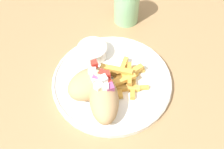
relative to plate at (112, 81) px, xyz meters
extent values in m
cube|color=#9E7A51|center=(-0.03, 0.01, -0.03)|extent=(1.52, 1.52, 0.04)
cylinder|color=white|center=(0.00, 0.00, 0.00)|extent=(0.28, 0.28, 0.01)
torus|color=white|center=(0.00, 0.00, 0.01)|extent=(0.28, 0.28, 0.01)
ellipsoid|color=tan|center=(-0.07, -0.03, 0.03)|extent=(0.13, 0.12, 0.06)
cube|color=silver|center=(-0.07, -0.01, 0.06)|extent=(0.02, 0.02, 0.02)
cube|color=#A34C84|center=(-0.05, -0.03, 0.06)|extent=(0.02, 0.02, 0.02)
cube|color=#B7D693|center=(-0.05, -0.02, 0.06)|extent=(0.02, 0.02, 0.01)
cube|color=white|center=(-0.06, -0.03, 0.07)|extent=(0.02, 0.02, 0.01)
cube|color=red|center=(-0.04, -0.02, 0.06)|extent=(0.02, 0.02, 0.01)
cube|color=red|center=(-0.03, -0.01, 0.07)|extent=(0.02, 0.02, 0.01)
cube|color=white|center=(-0.05, -0.01, 0.07)|extent=(0.02, 0.02, 0.02)
ellipsoid|color=tan|center=(-0.05, 0.02, 0.03)|extent=(0.12, 0.10, 0.05)
cube|color=white|center=(-0.05, 0.01, 0.05)|extent=(0.02, 0.02, 0.02)
cube|color=#B7D693|center=(-0.04, 0.01, 0.06)|extent=(0.01, 0.01, 0.01)
cube|color=red|center=(-0.02, 0.03, 0.06)|extent=(0.02, 0.02, 0.01)
cube|color=#A34C84|center=(-0.05, 0.00, 0.06)|extent=(0.02, 0.02, 0.01)
cube|color=silver|center=(-0.04, 0.00, 0.06)|extent=(0.01, 0.01, 0.01)
cube|color=red|center=(-0.03, 0.00, 0.06)|extent=(0.02, 0.02, 0.01)
cube|color=white|center=(-0.04, 0.03, 0.05)|extent=(0.02, 0.02, 0.02)
cube|color=gold|center=(0.00, -0.05, 0.01)|extent=(0.06, 0.07, 0.01)
cube|color=gold|center=(0.02, -0.03, 0.01)|extent=(0.06, 0.03, 0.01)
cube|color=#E5B251|center=(0.03, -0.04, 0.01)|extent=(0.06, 0.04, 0.01)
cube|color=gold|center=(0.01, -0.02, 0.01)|extent=(0.02, 0.08, 0.01)
cube|color=#E5B251|center=(0.00, -0.04, 0.01)|extent=(0.04, 0.06, 0.01)
cube|color=gold|center=(0.01, -0.05, 0.01)|extent=(0.07, 0.05, 0.01)
cube|color=gold|center=(0.03, -0.04, 0.01)|extent=(0.06, 0.06, 0.01)
cube|color=gold|center=(-0.01, -0.02, 0.01)|extent=(0.06, 0.06, 0.01)
cube|color=gold|center=(0.05, -0.03, 0.01)|extent=(0.04, 0.05, 0.01)
cube|color=#E5B251|center=(0.02, -0.01, 0.02)|extent=(0.03, 0.06, 0.01)
cube|color=gold|center=(0.03, -0.01, 0.02)|extent=(0.07, 0.03, 0.01)
cube|color=gold|center=(0.01, 0.00, 0.03)|extent=(0.04, 0.08, 0.01)
cube|color=gold|center=(0.02, -0.03, 0.03)|extent=(0.06, 0.04, 0.01)
cube|color=gold|center=(0.00, -0.03, 0.03)|extent=(0.06, 0.04, 0.01)
cube|color=gold|center=(0.02, -0.03, 0.02)|extent=(0.08, 0.04, 0.01)
cylinder|color=white|center=(0.03, 0.08, 0.02)|extent=(0.07, 0.07, 0.03)
cylinder|color=beige|center=(0.03, 0.08, 0.03)|extent=(0.06, 0.06, 0.01)
torus|color=white|center=(0.03, 0.08, 0.04)|extent=(0.07, 0.07, 0.00)
cylinder|color=#8CCC93|center=(0.21, 0.10, 0.04)|extent=(0.07, 0.07, 0.11)
cylinder|color=silver|center=(0.21, 0.10, 0.03)|extent=(0.06, 0.06, 0.06)
camera|label=1|loc=(-0.30, -0.21, 0.51)|focal=42.00mm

